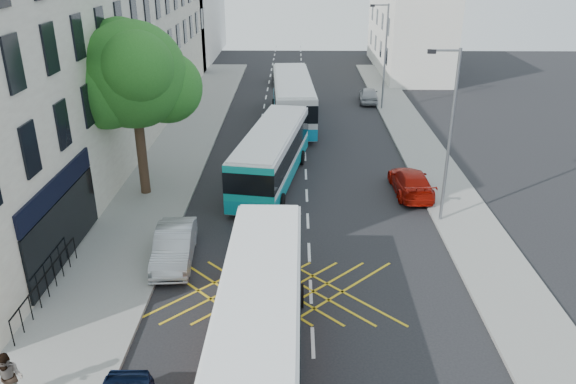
{
  "coord_description": "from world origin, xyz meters",
  "views": [
    {
      "loc": [
        -0.62,
        -12.04,
        12.05
      ],
      "look_at": [
        -0.93,
        10.42,
        2.2
      ],
      "focal_mm": 35.0,
      "sensor_mm": 36.0,
      "label": 1
    }
  ],
  "objects_px": {
    "bus_far": "(293,99)",
    "distant_car_silver": "(368,95)",
    "lamp_near": "(449,129)",
    "red_hatchback": "(411,182)",
    "bus_near": "(261,318)",
    "street_tree": "(133,76)",
    "distant_car_grey": "(284,77)",
    "pedestrian_near": "(9,379)",
    "bus_mid": "(272,155)",
    "parked_car_silver": "(174,246)",
    "lamp_far": "(384,52)"
  },
  "relations": [
    {
      "from": "lamp_far",
      "to": "bus_near",
      "type": "distance_m",
      "value": 30.99
    },
    {
      "from": "bus_mid",
      "to": "lamp_far",
      "type": "bearing_deg",
      "value": 71.3
    },
    {
      "from": "distant_car_silver",
      "to": "pedestrian_near",
      "type": "height_order",
      "value": "pedestrian_near"
    },
    {
      "from": "bus_far",
      "to": "lamp_near",
      "type": "bearing_deg",
      "value": -70.03
    },
    {
      "from": "bus_near",
      "to": "bus_far",
      "type": "xyz_separation_m",
      "value": [
        0.83,
        26.36,
        0.16
      ]
    },
    {
      "from": "bus_mid",
      "to": "bus_far",
      "type": "distance_m",
      "value": 11.66
    },
    {
      "from": "street_tree",
      "to": "distant_car_grey",
      "type": "xyz_separation_m",
      "value": [
        6.73,
        26.37,
        -5.67
      ]
    },
    {
      "from": "distant_car_silver",
      "to": "street_tree",
      "type": "bearing_deg",
      "value": 58.04
    },
    {
      "from": "pedestrian_near",
      "to": "parked_car_silver",
      "type": "bearing_deg",
      "value": 63.98
    },
    {
      "from": "bus_near",
      "to": "distant_car_silver",
      "type": "bearing_deg",
      "value": 78.06
    },
    {
      "from": "street_tree",
      "to": "pedestrian_near",
      "type": "xyz_separation_m",
      "value": [
        -0.06,
        -14.91,
        -5.3
      ]
    },
    {
      "from": "bus_near",
      "to": "distant_car_grey",
      "type": "height_order",
      "value": "bus_near"
    },
    {
      "from": "lamp_near",
      "to": "bus_mid",
      "type": "height_order",
      "value": "lamp_near"
    },
    {
      "from": "lamp_near",
      "to": "parked_car_silver",
      "type": "relative_size",
      "value": 1.86
    },
    {
      "from": "bus_far",
      "to": "lamp_far",
      "type": "bearing_deg",
      "value": 23.23
    },
    {
      "from": "lamp_far",
      "to": "bus_far",
      "type": "height_order",
      "value": "lamp_far"
    },
    {
      "from": "distant_car_silver",
      "to": "parked_car_silver",
      "type": "bearing_deg",
      "value": 70.89
    },
    {
      "from": "bus_mid",
      "to": "bus_far",
      "type": "bearing_deg",
      "value": 94.23
    },
    {
      "from": "distant_car_grey",
      "to": "distant_car_silver",
      "type": "height_order",
      "value": "distant_car_silver"
    },
    {
      "from": "parked_car_silver",
      "to": "red_hatchback",
      "type": "distance_m",
      "value": 13.21
    },
    {
      "from": "bus_far",
      "to": "red_hatchback",
      "type": "relative_size",
      "value": 2.62
    },
    {
      "from": "lamp_far",
      "to": "parked_car_silver",
      "type": "relative_size",
      "value": 1.86
    },
    {
      "from": "bus_mid",
      "to": "distant_car_grey",
      "type": "bearing_deg",
      "value": 99.27
    },
    {
      "from": "pedestrian_near",
      "to": "lamp_far",
      "type": "bearing_deg",
      "value": 59.22
    },
    {
      "from": "bus_far",
      "to": "distant_car_silver",
      "type": "xyz_separation_m",
      "value": [
        6.32,
        5.85,
        -1.09
      ]
    },
    {
      "from": "street_tree",
      "to": "bus_near",
      "type": "height_order",
      "value": "street_tree"
    },
    {
      "from": "lamp_near",
      "to": "distant_car_grey",
      "type": "height_order",
      "value": "lamp_near"
    },
    {
      "from": "distant_car_grey",
      "to": "bus_mid",
      "type": "bearing_deg",
      "value": -93.83
    },
    {
      "from": "lamp_near",
      "to": "red_hatchback",
      "type": "xyz_separation_m",
      "value": [
        -0.7,
        3.36,
        -3.96
      ]
    },
    {
      "from": "street_tree",
      "to": "bus_far",
      "type": "distance_m",
      "value": 16.25
    },
    {
      "from": "street_tree",
      "to": "distant_car_grey",
      "type": "relative_size",
      "value": 1.95
    },
    {
      "from": "distant_car_silver",
      "to": "pedestrian_near",
      "type": "bearing_deg",
      "value": 71.57
    },
    {
      "from": "street_tree",
      "to": "lamp_far",
      "type": "height_order",
      "value": "street_tree"
    },
    {
      "from": "lamp_far",
      "to": "red_hatchback",
      "type": "distance_m",
      "value": 17.12
    },
    {
      "from": "bus_mid",
      "to": "parked_car_silver",
      "type": "xyz_separation_m",
      "value": [
        -3.69,
        -8.74,
        -0.86
      ]
    },
    {
      "from": "lamp_far",
      "to": "parked_car_silver",
      "type": "bearing_deg",
      "value": -116.36
    },
    {
      "from": "bus_mid",
      "to": "distant_car_silver",
      "type": "relative_size",
      "value": 2.87
    },
    {
      "from": "lamp_near",
      "to": "red_hatchback",
      "type": "relative_size",
      "value": 1.77
    },
    {
      "from": "lamp_near",
      "to": "bus_far",
      "type": "distance_m",
      "value": 18.2
    },
    {
      "from": "bus_near",
      "to": "red_hatchback",
      "type": "bearing_deg",
      "value": 62.09
    },
    {
      "from": "bus_mid",
      "to": "distant_car_grey",
      "type": "height_order",
      "value": "bus_mid"
    },
    {
      "from": "lamp_near",
      "to": "bus_mid",
      "type": "xyz_separation_m",
      "value": [
        -8.1,
        4.93,
        -3.04
      ]
    },
    {
      "from": "street_tree",
      "to": "bus_mid",
      "type": "relative_size",
      "value": 0.81
    },
    {
      "from": "parked_car_silver",
      "to": "pedestrian_near",
      "type": "distance_m",
      "value": 8.66
    },
    {
      "from": "lamp_far",
      "to": "bus_mid",
      "type": "relative_size",
      "value": 0.73
    },
    {
      "from": "bus_mid",
      "to": "pedestrian_near",
      "type": "bearing_deg",
      "value": -101.99
    },
    {
      "from": "lamp_near",
      "to": "lamp_far",
      "type": "bearing_deg",
      "value": 90.0
    },
    {
      "from": "bus_near",
      "to": "parked_car_silver",
      "type": "bearing_deg",
      "value": 123.84
    },
    {
      "from": "lamp_far",
      "to": "bus_near",
      "type": "height_order",
      "value": "lamp_far"
    },
    {
      "from": "lamp_far",
      "to": "distant_car_silver",
      "type": "height_order",
      "value": "lamp_far"
    }
  ]
}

